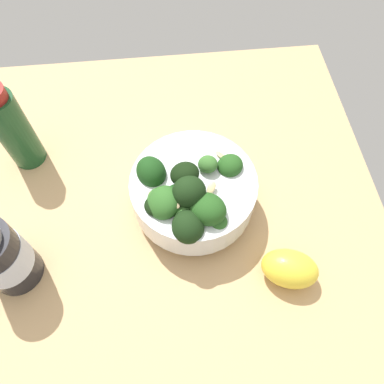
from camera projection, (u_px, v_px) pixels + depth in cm
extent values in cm
cube|color=tan|center=(173.00, 203.00, 57.90)|extent=(61.88, 61.88, 4.55)
cylinder|color=white|center=(192.00, 203.00, 54.43)|extent=(9.46, 9.46, 1.72)
cylinder|color=white|center=(192.00, 191.00, 51.44)|extent=(17.19, 17.19, 5.15)
cylinder|color=silver|center=(192.00, 183.00, 49.55)|extent=(15.02, 15.02, 0.80)
cylinder|color=#589D47|center=(160.00, 207.00, 48.73)|extent=(1.49, 1.64, 1.27)
ellipsoid|color=#386B2B|center=(159.00, 201.00, 47.38)|extent=(4.92, 5.18, 3.84)
cylinder|color=#2F662B|center=(205.00, 216.00, 47.96)|extent=(1.95, 2.11, 1.64)
ellipsoid|color=#23511C|center=(206.00, 209.00, 46.24)|extent=(7.40, 6.64, 5.58)
cylinder|color=#2F662B|center=(187.00, 233.00, 47.34)|extent=(2.23, 1.98, 1.85)
ellipsoid|color=black|center=(186.00, 227.00, 45.75)|extent=(5.81, 4.95, 5.41)
cylinder|color=#589D47|center=(206.00, 171.00, 50.43)|extent=(1.28, 1.08, 1.55)
ellipsoid|color=#386B2B|center=(206.00, 165.00, 49.20)|extent=(3.62, 3.78, 3.19)
cylinder|color=#3C7A32|center=(185.00, 218.00, 47.98)|extent=(1.71, 1.54, 1.28)
ellipsoid|color=#386B2B|center=(185.00, 213.00, 46.79)|extent=(3.23, 3.83, 2.66)
cylinder|color=#4A8F3C|center=(183.00, 181.00, 48.70)|extent=(1.70, 1.69, 1.19)
ellipsoid|color=black|center=(183.00, 174.00, 47.30)|extent=(5.26, 5.64, 4.64)
cylinder|color=#3C7A32|center=(217.00, 228.00, 47.81)|extent=(1.09, 1.20, 1.02)
ellipsoid|color=#2D6023|center=(218.00, 224.00, 46.73)|extent=(4.07, 4.05, 2.95)
cylinder|color=#4A8F3C|center=(163.00, 209.00, 48.36)|extent=(2.11, 2.20, 1.50)
ellipsoid|color=#2D6023|center=(162.00, 203.00, 46.79)|extent=(6.41, 6.84, 5.86)
cylinder|color=#589D47|center=(151.00, 179.00, 51.13)|extent=(2.03, 2.07, 1.70)
ellipsoid|color=#194216|center=(150.00, 172.00, 49.54)|extent=(6.27, 5.45, 4.84)
cylinder|color=#3C7A32|center=(188.00, 199.00, 47.76)|extent=(1.84, 1.82, 1.13)
ellipsoid|color=black|center=(187.00, 192.00, 46.21)|extent=(5.53, 5.13, 4.96)
cylinder|color=#589D47|center=(157.00, 212.00, 48.75)|extent=(1.43, 1.16, 1.47)
ellipsoid|color=black|center=(156.00, 207.00, 47.38)|extent=(4.89, 5.03, 4.30)
cylinder|color=#2F662B|center=(176.00, 198.00, 48.87)|extent=(1.42, 1.26, 1.55)
ellipsoid|color=#194216|center=(175.00, 193.00, 47.71)|extent=(3.01, 3.11, 3.17)
cylinder|color=#4A8F3C|center=(227.00, 173.00, 51.62)|extent=(1.49, 1.46, 1.47)
ellipsoid|color=#23511C|center=(228.00, 166.00, 50.14)|extent=(5.05, 5.21, 3.49)
ellipsoid|color=#DBBC84|center=(219.00, 155.00, 51.08)|extent=(2.06, 1.92, 0.83)
ellipsoid|color=#DBBC84|center=(170.00, 203.00, 45.60)|extent=(1.96, 1.95, 1.14)
ellipsoid|color=#DBBC84|center=(210.00, 188.00, 47.81)|extent=(2.07, 1.79, 0.82)
ellipsoid|color=#DBBC84|center=(167.00, 200.00, 46.26)|extent=(1.87, 2.03, 1.06)
ellipsoid|color=#DBBC84|center=(150.00, 196.00, 47.27)|extent=(2.03, 1.42, 1.00)
ellipsoid|color=yellow|center=(288.00, 269.00, 47.82)|extent=(7.22, 8.64, 4.96)
cylinder|color=black|center=(0.00, 258.00, 45.39)|extent=(6.63, 6.63, 10.98)
cylinder|color=#194723|center=(13.00, 131.00, 53.79)|extent=(4.97, 4.97, 13.08)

